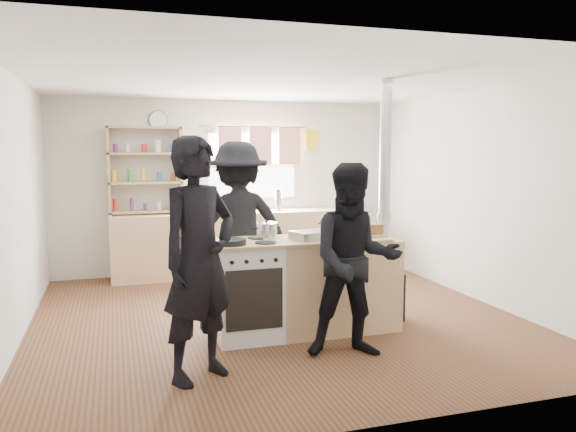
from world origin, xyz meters
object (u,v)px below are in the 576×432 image
object	(u,v)px
person_near_left	(199,260)
cooking_island	(306,285)
roast_tray	(312,235)
skillet_greens	(230,241)
person_near_right	(355,261)
stockpot_counter	(337,226)
bread_board	(371,231)
thermos	(278,201)
stockpot_stove	(267,230)
person_far	(238,226)
flue_heater	(383,258)

from	to	relation	value
person_near_left	cooking_island	bearing A→B (deg)	3.00
roast_tray	person_near_left	bearing A→B (deg)	-146.96
cooking_island	skillet_greens	world-z (taller)	skillet_greens
person_near_right	stockpot_counter	bearing A→B (deg)	92.81
person_near_left	stockpot_counter	bearing A→B (deg)	-3.32
stockpot_counter	person_near_left	bearing A→B (deg)	-150.80
bread_board	person_near_right	distance (m)	0.83
thermos	stockpot_stove	world-z (taller)	thermos
skillet_greens	person_near_right	distance (m)	1.14
cooking_island	person_far	distance (m)	1.23
roast_tray	thermos	bearing A→B (deg)	80.26
person_near_right	person_far	world-z (taller)	person_far
bread_board	person_far	bearing A→B (deg)	135.07
cooking_island	stockpot_counter	xyz separation A→B (m)	(0.32, 0.00, 0.57)
stockpot_stove	person_near_right	bearing A→B (deg)	-57.92
skillet_greens	flue_heater	distance (m)	1.75
bread_board	person_near_left	distance (m)	1.97
bread_board	flue_heater	bearing A→B (deg)	41.79
thermos	bread_board	size ratio (longest dim) A/B	0.98
cooking_island	roast_tray	size ratio (longest dim) A/B	4.63
flue_heater	person_near_left	bearing A→B (deg)	-154.29
bread_board	person_near_left	world-z (taller)	person_near_left
thermos	stockpot_counter	xyz separation A→B (m)	(-0.20, -2.77, -0.01)
roast_tray	person_near_right	xyz separation A→B (m)	(0.15, -0.68, -0.14)
thermos	cooking_island	bearing A→B (deg)	-100.69
cooking_island	person_near_right	world-z (taller)	person_near_right
bread_board	person_far	distance (m)	1.56
thermos	stockpot_counter	world-z (taller)	thermos
thermos	roast_tray	distance (m)	2.86
cooking_island	stockpot_stove	xyz separation A→B (m)	(-0.36, 0.14, 0.54)
thermos	person_near_left	distance (m)	3.97
thermos	skillet_greens	xyz separation A→B (m)	(-1.30, -2.90, -0.09)
person_near_right	bread_board	bearing A→B (deg)	68.24
stockpot_counter	person_near_right	distance (m)	0.77
skillet_greens	person_far	xyz separation A→B (m)	(0.33, 1.17, -0.02)
thermos	skillet_greens	world-z (taller)	thermos
thermos	person_near_left	size ratio (longest dim) A/B	0.15
flue_heater	person_near_left	world-z (taller)	flue_heater
stockpot_stove	skillet_greens	bearing A→B (deg)	-146.75
roast_tray	flue_heater	distance (m)	0.96
skillet_greens	cooking_island	bearing A→B (deg)	9.62
stockpot_stove	cooking_island	bearing A→B (deg)	-21.75
flue_heater	person_far	world-z (taller)	flue_heater
bread_board	person_near_left	xyz separation A→B (m)	(-1.82, -0.77, -0.04)
bread_board	person_far	world-z (taller)	person_far
skillet_greens	stockpot_counter	distance (m)	1.11
roast_tray	stockpot_stove	world-z (taller)	stockpot_stove
stockpot_stove	person_near_left	size ratio (longest dim) A/B	0.11
stockpot_counter	person_near_left	distance (m)	1.70
skillet_greens	person_near_left	size ratio (longest dim) A/B	0.21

